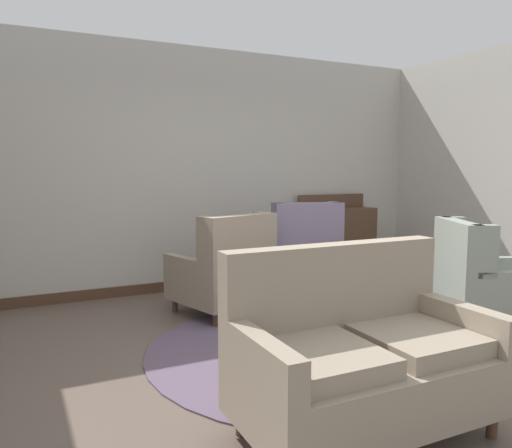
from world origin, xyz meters
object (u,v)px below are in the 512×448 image
(armchair_near_window, at_px, (302,259))
(armchair_beside_settee, at_px, (226,272))
(sideboard, at_px, (337,239))
(settee, at_px, (361,358))
(coffee_table, at_px, (326,293))
(porcelain_vase, at_px, (329,265))
(side_table, at_px, (342,269))
(armchair_near_sideboard, at_px, (487,286))

(armchair_near_window, distance_m, armchair_beside_settee, 1.01)
(sideboard, bearing_deg, armchair_near_window, -143.02)
(settee, bearing_deg, armchair_beside_settee, 85.82)
(coffee_table, distance_m, sideboard, 2.64)
(settee, relative_size, armchair_beside_settee, 1.40)
(coffee_table, xyz_separation_m, porcelain_vase, (0.05, 0.04, 0.23))
(side_table, bearing_deg, armchair_near_sideboard, -63.68)
(settee, distance_m, armchair_beside_settee, 2.42)
(coffee_table, bearing_deg, side_table, 47.75)
(porcelain_vase, bearing_deg, side_table, 48.53)
(coffee_table, relative_size, armchair_near_window, 0.83)
(armchair_near_window, height_order, sideboard, sideboard)
(armchair_beside_settee, distance_m, sideboard, 2.24)
(settee, height_order, side_table, settee)
(settee, bearing_deg, porcelain_vase, 63.02)
(settee, xyz_separation_m, armchair_near_sideboard, (2.08, 0.87, -0.00))
(coffee_table, distance_m, settee, 1.40)
(coffee_table, height_order, settee, settee)
(armchair_beside_settee, height_order, sideboard, sideboard)
(settee, xyz_separation_m, armchair_near_window, (1.20, 2.57, 0.04))
(side_table, bearing_deg, armchair_near_window, 120.57)
(porcelain_vase, xyz_separation_m, sideboard, (1.56, 2.06, -0.13))
(coffee_table, xyz_separation_m, side_table, (0.82, 0.90, -0.04))
(coffee_table, bearing_deg, armchair_near_sideboard, -14.90)
(coffee_table, distance_m, armchair_beside_settee, 1.23)
(porcelain_vase, height_order, armchair_near_window, armchair_near_window)
(settee, distance_m, sideboard, 4.02)
(side_table, bearing_deg, porcelain_vase, -131.47)
(porcelain_vase, height_order, armchair_near_sideboard, armchair_near_sideboard)
(armchair_near_window, bearing_deg, coffee_table, 80.87)
(porcelain_vase, xyz_separation_m, settee, (-0.68, -1.29, -0.23))
(armchair_beside_settee, distance_m, side_table, 1.26)
(armchair_near_sideboard, bearing_deg, armchair_beside_settee, 77.30)
(settee, relative_size, armchair_near_window, 1.30)
(armchair_near_window, bearing_deg, porcelain_vase, 82.32)
(armchair_beside_settee, bearing_deg, porcelain_vase, 96.56)
(armchair_near_sideboard, relative_size, armchair_beside_settee, 1.09)
(armchair_beside_settee, bearing_deg, side_table, 152.12)
(porcelain_vase, relative_size, armchair_near_sideboard, 0.29)
(coffee_table, relative_size, sideboard, 0.82)
(armchair_near_window, bearing_deg, settee, 79.56)
(porcelain_vase, xyz_separation_m, side_table, (0.77, 0.87, -0.26))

